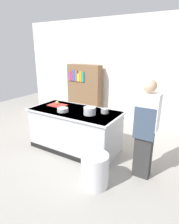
# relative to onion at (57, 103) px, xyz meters

# --- Properties ---
(ground_plane) EXTENTS (10.00, 10.00, 0.00)m
(ground_plane) POSITION_rel_onion_xyz_m (0.58, -0.11, -0.96)
(ground_plane) COLOR #9E9991
(back_wall) EXTENTS (6.40, 0.12, 3.00)m
(back_wall) POSITION_rel_onion_xyz_m (0.58, 1.99, 0.54)
(back_wall) COLOR silver
(back_wall) RESTS_ON ground_plane
(counter_island) EXTENTS (1.98, 0.98, 0.90)m
(counter_island) POSITION_rel_onion_xyz_m (0.58, -0.12, -0.50)
(counter_island) COLOR #B7BABF
(counter_island) RESTS_ON ground_plane
(cutting_board) EXTENTS (0.40, 0.28, 0.02)m
(cutting_board) POSITION_rel_onion_xyz_m (0.02, -0.03, -0.05)
(cutting_board) COLOR red
(cutting_board) RESTS_ON counter_island
(onion) EXTENTS (0.08, 0.08, 0.08)m
(onion) POSITION_rel_onion_xyz_m (0.00, 0.00, 0.00)
(onion) COLOR tan
(onion) RESTS_ON cutting_board
(stock_pot) EXTENTS (0.31, 0.24, 0.15)m
(stock_pot) POSITION_rel_onion_xyz_m (0.99, -0.18, 0.01)
(stock_pot) COLOR #B7BABF
(stock_pot) RESTS_ON counter_island
(sauce_pan) EXTENTS (0.22, 0.16, 0.10)m
(sauce_pan) POSITION_rel_onion_xyz_m (1.21, 0.06, -0.01)
(sauce_pan) COLOR #99999E
(sauce_pan) RESTS_ON counter_island
(mixing_bowl) EXTENTS (0.23, 0.23, 0.08)m
(mixing_bowl) POSITION_rel_onion_xyz_m (0.42, -0.32, -0.02)
(mixing_bowl) COLOR #B7BABF
(mixing_bowl) RESTS_ON counter_island
(trash_bin) EXTENTS (0.45, 0.45, 0.56)m
(trash_bin) POSITION_rel_onion_xyz_m (1.57, -0.97, -0.68)
(trash_bin) COLOR silver
(trash_bin) RESTS_ON ground_plane
(person_chef) EXTENTS (0.38, 0.25, 1.72)m
(person_chef) POSITION_rel_onion_xyz_m (2.15, -0.31, -0.05)
(person_chef) COLOR #303030
(person_chef) RESTS_ON ground_plane
(bookshelf) EXTENTS (1.10, 0.31, 1.70)m
(bookshelf) POSITION_rel_onion_xyz_m (-0.33, 1.68, -0.11)
(bookshelf) COLOR brown
(bookshelf) RESTS_ON ground_plane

